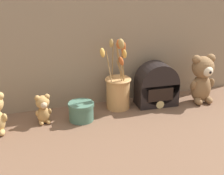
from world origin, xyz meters
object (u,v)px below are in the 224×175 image
vintage_radio (157,87)px  teddy_bear_small (43,108)px  decorative_tin_tall (81,111)px  teddy_bear_large (202,78)px  flower_vase (118,89)px

vintage_radio → teddy_bear_small: bearing=-176.8°
vintage_radio → decorative_tin_tall: 0.38m
vintage_radio → decorative_tin_tall: (-0.38, -0.05, -0.05)m
teddy_bear_large → vintage_radio: bearing=169.4°
vintage_radio → flower_vase: bearing=174.6°
teddy_bear_large → teddy_bear_small: size_ratio=1.84×
flower_vase → vintage_radio: flower_vase is taller
teddy_bear_large → flower_vase: flower_vase is taller
teddy_bear_large → decorative_tin_tall: size_ratio=2.13×
vintage_radio → decorative_tin_tall: size_ratio=1.85×
teddy_bear_small → decorative_tin_tall: 0.16m
flower_vase → teddy_bear_large: bearing=-8.2°
teddy_bear_large → decorative_tin_tall: (-0.59, -0.01, -0.08)m
teddy_bear_large → vintage_radio: teddy_bear_large is taller
teddy_bear_large → teddy_bear_small: teddy_bear_large is taller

